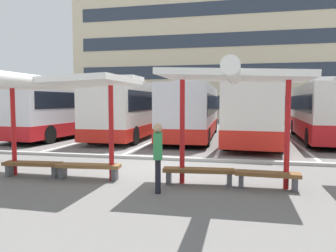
{
  "coord_description": "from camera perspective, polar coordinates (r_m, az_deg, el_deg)",
  "views": [
    {
      "loc": [
        2.93,
        -10.73,
        2.28
      ],
      "look_at": [
        -0.25,
        3.67,
        1.17
      ],
      "focal_mm": 35.31,
      "sensor_mm": 36.0,
      "label": 1
    }
  ],
  "objects": [
    {
      "name": "platform_kerb",
      "position": [
        12.94,
        -0.83,
        -5.59
      ],
      "size": [
        44.0,
        0.24,
        0.12
      ],
      "primitive_type": "cube",
      "color": "#ADADA8",
      "rests_on": "ground"
    },
    {
      "name": "lane_stripe_2",
      "position": [
        20.65,
        -1.32,
        -2.04
      ],
      "size": [
        0.16,
        14.0,
        0.01
      ],
      "primitive_type": "cube",
      "color": "white",
      "rests_on": "ground"
    },
    {
      "name": "bench_2",
      "position": [
        9.98,
        -13.56,
        -7.03
      ],
      "size": [
        1.91,
        0.6,
        0.45
      ],
      "color": "brown",
      "rests_on": "ground"
    },
    {
      "name": "coach_bus_2",
      "position": [
        20.62,
        4.27,
        2.52
      ],
      "size": [
        2.88,
        11.05,
        3.55
      ],
      "color": "silver",
      "rests_on": "ground"
    },
    {
      "name": "lane_stripe_3",
      "position": [
        20.09,
        9.62,
        -2.28
      ],
      "size": [
        0.16,
        14.0,
        0.01
      ],
      "primitive_type": "cube",
      "color": "white",
      "rests_on": "ground"
    },
    {
      "name": "bench_4",
      "position": [
        9.02,
        16.81,
        -8.34
      ],
      "size": [
        1.65,
        0.49,
        0.45
      ],
      "color": "brown",
      "rests_on": "ground"
    },
    {
      "name": "coach_bus_1",
      "position": [
        20.99,
        -5.95,
        2.86
      ],
      "size": [
        2.75,
        10.58,
        3.76
      ],
      "color": "silver",
      "rests_on": "ground"
    },
    {
      "name": "bench_1",
      "position": [
        10.84,
        -22.32,
        -6.35
      ],
      "size": [
        1.8,
        0.56,
        0.45
      ],
      "color": "brown",
      "rests_on": "ground"
    },
    {
      "name": "coach_bus_0",
      "position": [
        22.23,
        -17.12,
        2.66
      ],
      "size": [
        3.18,
        10.35,
        3.7
      ],
      "color": "silver",
      "rests_on": "ground"
    },
    {
      "name": "lane_stripe_0",
      "position": [
        23.77,
        -20.02,
        -1.47
      ],
      "size": [
        0.16,
        14.0,
        0.01
      ],
      "primitive_type": "cube",
      "color": "white",
      "rests_on": "ground"
    },
    {
      "name": "bench_3",
      "position": [
        9.13,
        5.33,
        -7.97
      ],
      "size": [
        1.98,
        0.6,
        0.45
      ],
      "color": "brown",
      "rests_on": "ground"
    },
    {
      "name": "lane_stripe_1",
      "position": [
        21.92,
        -11.33,
        -1.76
      ],
      "size": [
        0.16,
        14.0,
        0.01
      ],
      "primitive_type": "cube",
      "color": "white",
      "rests_on": "ground"
    },
    {
      "name": "waiting_shelter_1",
      "position": [
        10.04,
        -19.02,
        6.73
      ],
      "size": [
        4.2,
        4.97,
        2.97
      ],
      "color": "red",
      "rests_on": "ground"
    },
    {
      "name": "coach_bus_3",
      "position": [
        18.74,
        15.14,
        2.21
      ],
      "size": [
        3.53,
        10.32,
        3.58
      ],
      "color": "silver",
      "rests_on": "ground"
    },
    {
      "name": "terminal_building",
      "position": [
        47.97,
        9.09,
        13.22
      ],
      "size": [
        39.64,
        10.3,
        22.28
      ],
      "color": "beige",
      "rests_on": "ground"
    },
    {
      "name": "waiting_passenger_1",
      "position": [
        8.22,
        -1.75,
        -4.59
      ],
      "size": [
        0.33,
        0.54,
        1.73
      ],
      "color": "black",
      "rests_on": "ground"
    },
    {
      "name": "waiting_shelter_2",
      "position": [
        8.71,
        11.25,
        8.05
      ],
      "size": [
        3.76,
        4.24,
        3.1
      ],
      "color": "red",
      "rests_on": "ground"
    },
    {
      "name": "coach_bus_4",
      "position": [
        21.08,
        25.14,
        2.07
      ],
      "size": [
        3.04,
        10.26,
        3.54
      ],
      "color": "silver",
      "rests_on": "ground"
    },
    {
      "name": "ground_plane",
      "position": [
        11.36,
        -2.78,
        -7.29
      ],
      "size": [
        160.0,
        160.0,
        0.0
      ],
      "primitive_type": "plane",
      "color": "slate"
    },
    {
      "name": "lane_stripe_4",
      "position": [
        20.28,
        20.77,
        -2.44
      ],
      "size": [
        0.16,
        14.0,
        0.01
      ],
      "primitive_type": "cube",
      "color": "white",
      "rests_on": "ground"
    }
  ]
}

